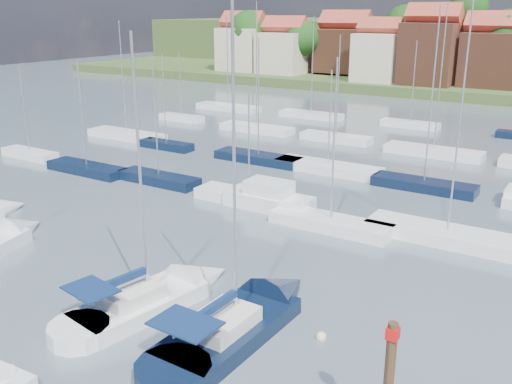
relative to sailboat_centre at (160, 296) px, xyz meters
The scene contains 7 objects.
ground 36.00m from the sailboat_centre, 86.14° to the left, with size 260.00×260.00×0.00m, color #3F4E56.
sailboat_centre is the anchor object (origin of this frame).
sailboat_navy 5.16m from the sailboat_centre, ahead, with size 3.59×12.54×17.23m.
tender 8.88m from the sailboat_centre, 96.38° to the right, with size 2.99×1.53×0.63m.
buoy_c 5.37m from the sailboat_centre, 101.16° to the right, with size 0.52×0.52×0.52m, color beige.
buoy_e 8.87m from the sailboat_centre, ahead, with size 0.51×0.51×0.51m, color beige.
marina_field 31.36m from the sailboat_centre, 82.07° to the left, with size 79.62×41.41×15.93m.
Camera 1 is at (16.30, -16.05, 14.87)m, focal length 40.00 mm.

